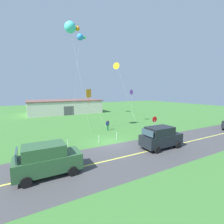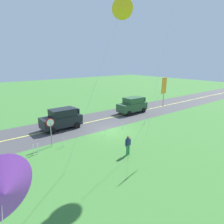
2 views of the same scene
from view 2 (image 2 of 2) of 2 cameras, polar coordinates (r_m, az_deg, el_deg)
The scene contains 16 objects.
ground_plane at distance 21.78m, azimuth -0.69°, elevation -5.50°, with size 120.00×120.00×0.10m, color #3D7533.
asphalt_road at distance 24.88m, azimuth -6.33°, elevation -2.86°, with size 120.00×7.00×0.00m, color #424244.
road_centre_stripe at distance 24.88m, azimuth -6.33°, elevation -2.85°, with size 120.00×0.16×0.00m, color #E5E04C.
car_suv_foreground at distance 22.81m, azimuth -14.11°, elevation -1.83°, with size 4.40×2.12×2.24m.
car_parked_west_near at distance 28.94m, azimuth 5.83°, elevation 2.01°, with size 4.40×2.12×2.24m.
stop_sign at distance 18.29m, azimuth -17.07°, elevation -4.01°, with size 0.76×0.08×2.56m.
person_adult_near at distance 16.31m, azimuth 4.56°, elevation -9.22°, with size 0.58×0.22×1.60m.
kite_red_low at distance 15.96m, azimuth 14.48°, elevation 6.94°, with size 2.89×1.47×6.16m.
kite_blue_mid at distance 11.35m, azimuth 2.77°, elevation 27.19°, with size 2.69×3.67×10.52m.
kite_pink_drift at distance 3.45m, azimuth -28.88°, elevation -19.60°, with size 1.18×0.56×6.18m.
fence_post_0 at distance 24.20m, azimuth 9.29°, elevation -2.36°, with size 0.05×0.05×0.90m, color silver.
fence_post_1 at distance 21.86m, azimuth 3.05°, elevation -4.05°, with size 0.05×0.05×0.90m, color silver.
fence_post_2 at distance 20.46m, azimuth -1.93°, elevation -5.36°, with size 0.05×0.05×0.90m, color silver.
fence_post_3 at distance 18.34m, azimuth -13.52°, elevation -8.22°, with size 0.05×0.05×0.90m, color silver.
fence_post_4 at distance 17.54m, azimuth -21.41°, elevation -9.96°, with size 0.05×0.05×0.90m, color silver.
fence_post_5 at distance 17.62m, azimuth -20.31°, elevation -9.73°, with size 0.05×0.05×0.90m, color silver.
Camera 2 is at (12.45, 16.22, 7.46)m, focal length 32.19 mm.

